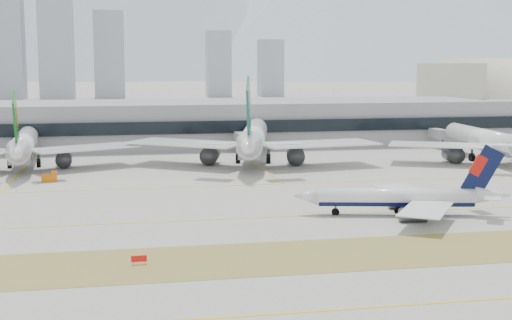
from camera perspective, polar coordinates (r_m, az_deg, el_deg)
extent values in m
plane|color=#A5A29A|center=(134.77, -2.36, -4.28)|extent=(3000.00, 3000.00, 0.00)
cube|color=olive|center=(104.14, 0.32, -7.87)|extent=(360.00, 18.00, 0.06)
cube|color=yellow|center=(129.94, -2.03, -4.72)|extent=(360.00, 0.45, 0.04)
cube|color=yellow|center=(82.77, 3.53, -12.06)|extent=(360.00, 0.45, 0.04)
cube|color=yellow|center=(163.96, -3.95, -2.11)|extent=(360.00, 0.45, 0.04)
cylinder|color=white|center=(134.72, 11.11, -2.90)|extent=(29.17, 9.41, 3.19)
cube|color=black|center=(134.88, 11.10, -3.27)|extent=(28.50, 8.82, 1.44)
cone|color=white|center=(132.92, 3.93, -2.92)|extent=(5.04, 4.08, 3.19)
cone|color=white|center=(138.76, 18.39, -2.68)|extent=(7.02, 4.51, 3.19)
cube|color=white|center=(144.03, 11.99, -2.43)|extent=(9.71, 16.70, 0.19)
cube|color=white|center=(142.29, 17.45, -2.29)|extent=(3.25, 4.72, 0.13)
cylinder|color=#3F4247|center=(141.20, 11.53, -3.35)|extent=(5.26, 3.38, 2.39)
cube|color=#3F4247|center=(141.02, 11.54, -2.96)|extent=(2.03, 0.67, 1.12)
cube|color=white|center=(126.99, 13.44, -3.84)|extent=(14.84, 17.04, 0.19)
cube|color=white|center=(134.47, 18.41, -2.90)|extent=(4.71, 5.29, 0.13)
cylinder|color=#3F4247|center=(129.84, 12.44, -4.34)|extent=(5.26, 3.38, 2.39)
cube|color=#3F4247|center=(129.65, 12.45, -3.93)|extent=(2.03, 0.67, 1.12)
cube|color=#091039|center=(137.48, 17.66, -0.86)|extent=(7.75, 1.98, 9.99)
cube|color=red|center=(137.10, 17.36, -0.42)|extent=(3.55, 1.11, 4.28)
cylinder|color=#3F4247|center=(133.79, 6.38, -3.99)|extent=(0.38, 0.38, 1.91)
cylinder|color=black|center=(133.87, 6.38, -4.16)|extent=(1.52, 0.85, 1.44)
cylinder|color=#3F4247|center=(133.35, 11.57, -4.14)|extent=(0.38, 0.38, 1.91)
cylinder|color=black|center=(133.43, 11.57, -4.31)|extent=(1.52, 0.85, 1.44)
cylinder|color=#3F4247|center=(137.34, 11.27, -3.79)|extent=(0.38, 0.38, 1.91)
cylinder|color=black|center=(137.42, 11.26, -3.95)|extent=(1.52, 0.85, 1.44)
cylinder|color=white|center=(203.69, -18.09, 1.25)|extent=(8.35, 44.04, 5.79)
cube|color=slate|center=(203.86, -18.07, 0.81)|extent=(7.43, 43.12, 2.61)
cone|color=white|center=(228.74, -17.70, 1.94)|extent=(6.17, 7.02, 5.79)
cone|color=white|center=(177.09, -18.64, 0.54)|extent=(6.35, 10.05, 5.79)
cube|color=white|center=(196.97, -13.66, 0.95)|extent=(30.57, 23.42, 0.35)
cube|color=white|center=(178.44, -16.19, 0.83)|extent=(9.10, 6.92, 0.23)
cylinder|color=#3F4247|center=(200.24, -15.13, 0.09)|extent=(4.76, 7.54, 4.34)
cube|color=#3F4247|center=(200.02, -15.15, 0.58)|extent=(0.61, 3.06, 2.03)
cube|color=#0D5D16|center=(179.43, -18.66, 2.84)|extent=(1.23, 12.12, 15.53)
cube|color=#D25D0C|center=(180.51, -18.66, 3.40)|extent=(0.96, 5.49, 6.65)
cylinder|color=#3F4247|center=(220.71, -17.77, 0.53)|extent=(0.69, 0.69, 3.47)
cylinder|color=black|center=(220.79, -17.77, 0.34)|extent=(1.16, 2.66, 2.61)
cylinder|color=#3F4247|center=(203.31, -19.12, -0.12)|extent=(0.69, 0.69, 3.47)
cylinder|color=black|center=(203.41, -19.11, -0.32)|extent=(1.16, 2.66, 2.61)
cylinder|color=#3F4247|center=(202.82, -17.00, -0.05)|extent=(0.69, 0.69, 3.47)
cylinder|color=black|center=(202.91, -16.99, -0.25)|extent=(1.16, 2.66, 2.61)
cylinder|color=white|center=(202.35, -0.21, 1.87)|extent=(18.06, 50.52, 6.66)
cube|color=slate|center=(202.55, -0.21, 1.35)|extent=(16.85, 49.31, 3.00)
cone|color=white|center=(231.21, 0.10, 2.60)|extent=(8.25, 9.02, 6.66)
cone|color=white|center=(171.71, -0.65, 1.09)|extent=(9.05, 12.42, 6.66)
cube|color=white|center=(195.15, 4.98, 1.32)|extent=(33.81, 19.32, 0.40)
cube|color=white|center=(173.52, 2.24, 1.32)|extent=(9.69, 5.64, 0.27)
cylinder|color=#3F4247|center=(198.69, 3.20, 0.39)|extent=(6.79, 9.31, 4.99)
cube|color=#3F4247|center=(198.45, 3.20, 0.96)|extent=(1.29, 3.52, 2.33)
cube|color=white|center=(196.73, -5.54, 1.37)|extent=(34.55, 30.42, 0.40)
cube|color=white|center=(174.38, -3.46, 1.35)|extent=(10.51, 9.02, 0.27)
cylinder|color=#3F4247|center=(199.74, -3.69, 0.43)|extent=(6.79, 9.31, 4.99)
cube|color=#3F4247|center=(199.49, -3.70, 1.00)|extent=(1.29, 3.52, 2.33)
cube|color=#135346|center=(174.46, -0.59, 3.80)|extent=(3.78, 13.69, 17.86)
cube|color=#A8ADB2|center=(175.73, -0.57, 4.47)|extent=(2.16, 6.28, 7.64)
cylinder|color=#3F4247|center=(221.93, 0.01, 1.00)|extent=(0.80, 0.80, 4.00)
cylinder|color=black|center=(222.03, 0.01, 0.79)|extent=(1.82, 3.18, 3.00)
cylinder|color=#3F4247|center=(201.81, -1.45, 0.33)|extent=(0.80, 0.80, 4.00)
cylinder|color=black|center=(201.92, -1.45, 0.09)|extent=(1.82, 3.18, 3.00)
cylinder|color=#3F4247|center=(201.44, 1.01, 0.31)|extent=(0.80, 0.80, 4.00)
cylinder|color=black|center=(201.55, 1.01, 0.08)|extent=(1.82, 3.18, 3.00)
cylinder|color=white|center=(217.22, 17.71, 1.63)|extent=(8.95, 43.64, 5.73)
cube|color=slate|center=(217.38, 17.69, 1.22)|extent=(8.03, 42.71, 2.58)
cone|color=white|center=(240.06, 15.25, 2.28)|extent=(6.21, 7.03, 5.73)
cube|color=white|center=(205.48, 14.50, 1.18)|extent=(30.25, 23.49, 0.34)
cube|color=white|center=(191.73, 18.73, 1.17)|extent=(9.02, 6.94, 0.23)
cylinder|color=#3F4247|center=(210.39, 15.50, 0.43)|extent=(4.83, 7.52, 4.30)
cube|color=#3F4247|center=(210.19, 15.51, 0.90)|extent=(0.65, 3.03, 2.01)
cylinder|color=#3F4247|center=(232.70, 15.99, 0.95)|extent=(0.69, 0.69, 3.44)
cylinder|color=black|center=(232.78, 15.99, 0.77)|extent=(1.19, 2.65, 2.58)
cylinder|color=#3F4247|center=(215.12, 16.89, 0.38)|extent=(0.69, 0.69, 3.44)
cylinder|color=black|center=(215.21, 16.88, 0.19)|extent=(1.19, 2.65, 2.58)
cylinder|color=#3F4247|center=(218.21, 18.68, 0.40)|extent=(0.69, 0.69, 3.44)
cylinder|color=black|center=(218.30, 18.67, 0.22)|extent=(1.19, 2.65, 2.58)
cube|color=gray|center=(246.98, -6.42, 2.92)|extent=(280.00, 42.00, 15.00)
cube|color=black|center=(225.60, -5.97, 2.59)|extent=(280.00, 1.20, 4.00)
cube|color=beige|center=(295.69, 15.06, 4.78)|extent=(2.00, 57.00, 27.90)
cube|color=red|center=(102.04, -9.35, -7.80)|extent=(2.20, 0.15, 0.90)
cylinder|color=orange|center=(102.20, -9.79, -8.16)|extent=(0.10, 0.10, 0.50)
cylinder|color=orange|center=(102.24, -8.88, -8.13)|extent=(0.10, 0.10, 0.50)
cube|color=orange|center=(176.95, -16.21, -1.39)|extent=(3.50, 2.00, 1.80)
cube|color=orange|center=(176.66, -15.84, -1.00)|extent=(1.20, 1.80, 1.00)
cylinder|color=black|center=(176.36, -16.62, -1.62)|extent=(0.70, 0.30, 0.70)
cylinder|color=black|center=(177.93, -16.57, -1.54)|extent=(0.70, 0.30, 0.70)
cylinder|color=black|center=(176.14, -15.84, -1.60)|extent=(0.70, 0.30, 0.70)
cylinder|color=black|center=(177.71, -15.80, -1.52)|extent=(0.70, 0.30, 0.70)
cube|color=#989EAD|center=(591.62, -19.54, 8.47)|extent=(30.00, 27.00, 80.00)
cube|color=#989EAD|center=(582.71, -15.73, 10.11)|extent=(26.00, 23.40, 110.00)
cube|color=#989EAD|center=(595.39, -11.66, 8.26)|extent=(24.00, 21.60, 70.00)
cube|color=#989EAD|center=(606.28, -3.03, 7.69)|extent=(20.00, 18.00, 55.00)
cube|color=#989EAD|center=(614.21, 1.17, 7.37)|extent=(20.00, 18.00, 48.00)
cone|color=#9EA8B7|center=(1605.59, 7.30, 12.31)|extent=(1120.00, 1120.00, 350.00)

